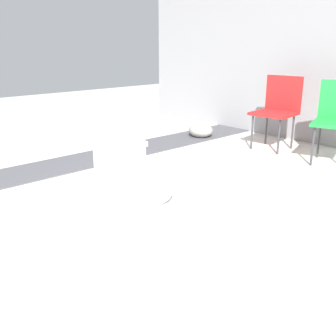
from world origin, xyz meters
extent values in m
plane|color=beige|center=(0.00, 0.00, 0.00)|extent=(14.00, 14.00, 0.00)
cube|color=#4C4C51|center=(-1.33, 0.50, 0.01)|extent=(0.56, 8.00, 0.01)
cube|color=white|center=(0.14, -0.16, 0.09)|extent=(0.62, 0.38, 0.17)
ellipsoid|color=white|center=(0.24, -0.16, 0.26)|extent=(0.46, 0.39, 0.28)
cylinder|color=white|center=(0.24, -0.16, 0.32)|extent=(0.41, 0.41, 0.03)
cube|color=white|center=(-0.06, -0.14, 0.32)|extent=(0.20, 0.35, 0.30)
cube|color=white|center=(-0.06, -0.14, 0.49)|extent=(0.23, 0.38, 0.04)
cylinder|color=silver|center=(-0.06, -0.06, 0.51)|extent=(0.02, 0.02, 0.01)
cube|color=red|center=(-0.29, 2.18, 0.42)|extent=(0.48, 0.48, 0.03)
cube|color=red|center=(-0.30, 2.38, 0.64)|extent=(0.44, 0.08, 0.40)
cylinder|color=#38383D|center=(-0.10, 2.03, 0.20)|extent=(0.02, 0.02, 0.40)
cylinder|color=#38383D|center=(-0.44, 2.00, 0.20)|extent=(0.02, 0.02, 0.40)
cylinder|color=#38383D|center=(-0.13, 2.37, 0.20)|extent=(0.02, 0.02, 0.40)
cylinder|color=#38383D|center=(-0.47, 2.34, 0.20)|extent=(0.02, 0.02, 0.40)
cube|color=#1E8C38|center=(0.48, 2.13, 0.42)|extent=(0.55, 0.55, 0.03)
cylinder|color=#38383D|center=(0.37, 1.92, 0.20)|extent=(0.02, 0.02, 0.40)
cylinder|color=#38383D|center=(0.26, 2.24, 0.20)|extent=(0.02, 0.02, 0.40)
ellipsoid|color=gray|center=(-1.26, 2.00, 0.10)|extent=(0.41, 0.38, 0.19)
camera|label=1|loc=(2.23, -1.74, 1.20)|focal=42.00mm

